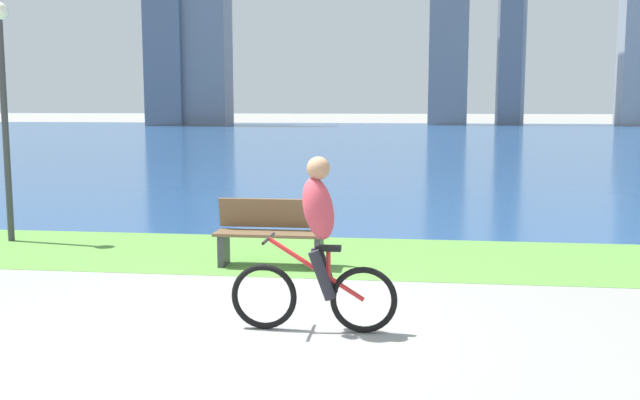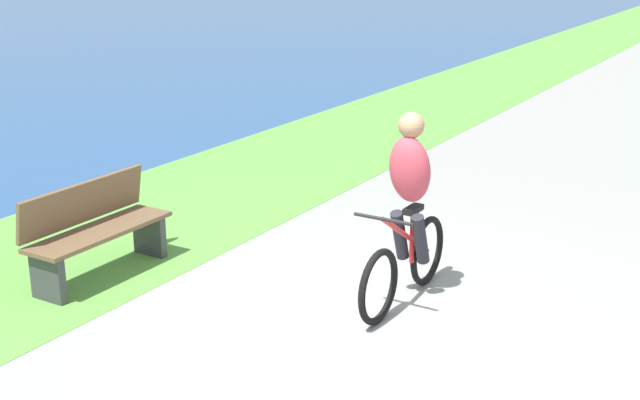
{
  "view_description": "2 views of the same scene",
  "coord_description": "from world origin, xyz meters",
  "views": [
    {
      "loc": [
        1.66,
        -6.81,
        2.17
      ],
      "look_at": [
        0.72,
        0.46,
        1.2
      ],
      "focal_mm": 40.8,
      "sensor_mm": 36.0,
      "label": 1
    },
    {
      "loc": [
        -5.44,
        -2.98,
        3.08
      ],
      "look_at": [
        0.52,
        0.63,
        0.88
      ],
      "focal_mm": 47.23,
      "sensor_mm": 36.0,
      "label": 2
    }
  ],
  "objects": [
    {
      "name": "cyclist_lead",
      "position": [
        0.77,
        -0.1,
        0.84
      ],
      "size": [
        1.61,
        0.52,
        1.68
      ],
      "color": "black",
      "rests_on": "ground"
    },
    {
      "name": "ground_plane",
      "position": [
        0.0,
        0.0,
        0.0
      ],
      "size": [
        300.0,
        300.0,
        0.0
      ],
      "primitive_type": "plane",
      "color": "gray"
    },
    {
      "name": "bench_near_path",
      "position": [
        -0.21,
        2.64,
        0.45
      ],
      "size": [
        1.5,
        0.47,
        0.9
      ],
      "color": "brown",
      "rests_on": "ground"
    },
    {
      "name": "grass_strip_bayside",
      "position": [
        0.0,
        3.38,
        0.0
      ],
      "size": [
        120.0,
        2.82,
        0.01
      ],
      "primitive_type": "cube",
      "color": "#59933D",
      "rests_on": "ground"
    }
  ]
}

